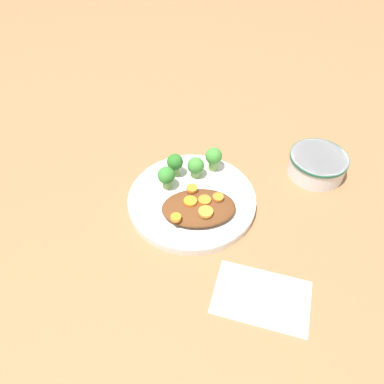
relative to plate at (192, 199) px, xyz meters
name	(u,v)px	position (x,y,z in m)	size (l,w,h in m)	color
ground_plane	(192,203)	(0.00, 0.00, -0.01)	(4.00, 4.00, 0.00)	#8C603D
plate	(192,199)	(0.00, 0.00, 0.00)	(0.25, 0.25, 0.02)	silver
dip_bowl	(317,164)	(0.27, 0.07, 0.02)	(0.12, 0.12, 0.05)	silver
stew_mound	(199,208)	(0.01, -0.04, 0.02)	(0.14, 0.09, 0.02)	#5B3319
broccoli_floret_0	(196,167)	(0.01, 0.06, 0.03)	(0.03, 0.03, 0.05)	#7FA85B
broccoli_floret_1	(166,176)	(-0.05, 0.03, 0.04)	(0.03, 0.03, 0.05)	#759E51
broccoli_floret_2	(214,158)	(0.05, 0.08, 0.04)	(0.03, 0.03, 0.05)	#759E51
broccoli_floret_3	(175,163)	(-0.03, 0.07, 0.04)	(0.03, 0.03, 0.05)	#759E51
carrot_slice_0	(192,191)	(0.00, 0.00, 0.03)	(0.02, 0.02, 0.01)	orange
carrot_slice_1	(190,201)	(-0.01, -0.03, 0.03)	(0.02, 0.02, 0.01)	orange
carrot_slice_2	(176,218)	(-0.03, -0.07, 0.03)	(0.02, 0.02, 0.01)	orange
carrot_slice_3	(205,200)	(0.02, -0.03, 0.03)	(0.02, 0.02, 0.01)	orange
carrot_slice_4	(206,212)	(0.02, -0.06, 0.03)	(0.03, 0.03, 0.01)	orange
carrot_slice_5	(218,197)	(0.05, -0.02, 0.03)	(0.02, 0.02, 0.01)	orange
napkin	(262,297)	(0.10, -0.21, -0.01)	(0.18, 0.14, 0.01)	white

